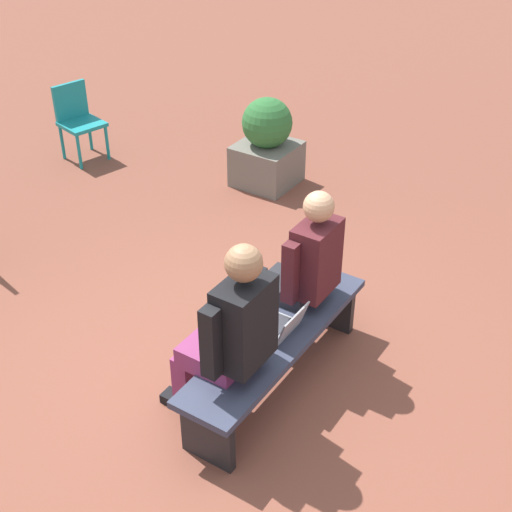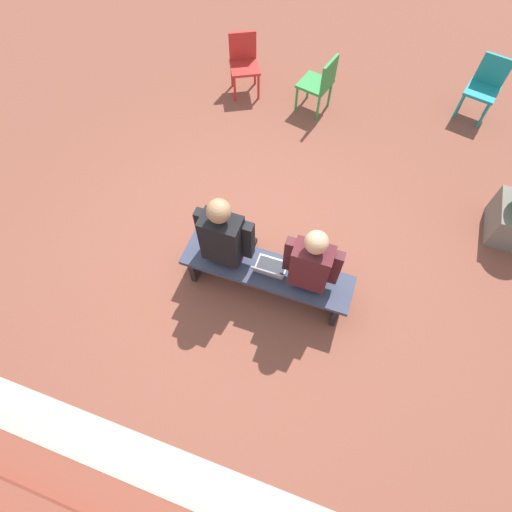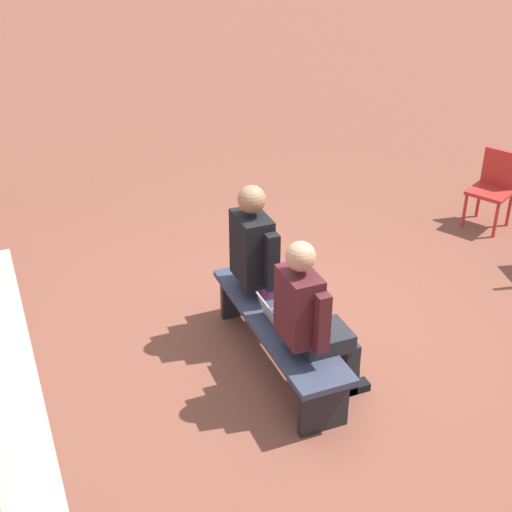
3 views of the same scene
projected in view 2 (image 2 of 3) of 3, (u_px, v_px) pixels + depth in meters
ground_plane at (251, 266)px, 4.65m from camera, size 60.00×60.00×0.00m
concrete_strip at (193, 482)px, 3.52m from camera, size 5.73×0.40×0.01m
bench at (267, 274)px, 4.19m from camera, size 1.80×0.44×0.45m
person_student at (312, 263)px, 3.84m from camera, size 0.54×0.69×1.35m
person_adult at (227, 236)px, 3.97m from camera, size 0.58×0.73×1.40m
laptop at (270, 269)px, 4.06m from camera, size 0.32×0.29×0.21m
plastic_chair_near_bench_left at (320, 82)px, 5.62m from camera, size 0.51×0.51×0.84m
plastic_chair_by_pillar at (244, 60)px, 5.88m from camera, size 0.57×0.57×0.84m
plastic_chair_far_right at (486, 84)px, 5.60m from camera, size 0.51×0.51×0.84m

